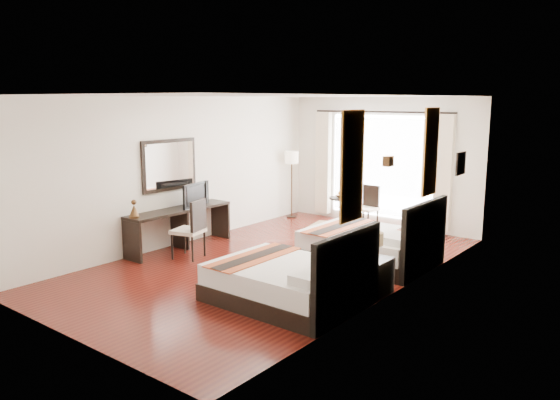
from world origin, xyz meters
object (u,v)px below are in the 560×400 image
Objects in this scene: nightstand at (373,276)px; fruit_bowl at (341,196)px; side_table at (341,211)px; desk_chair at (190,240)px; floor_lamp at (292,162)px; bed_far at (372,245)px; window_chair at (366,215)px; television at (193,194)px; console_desk at (180,228)px; vase at (368,256)px; table_lamp at (375,241)px; bed_near at (290,282)px.

nightstand is 2.34× the size of fruit_bowl.
desk_chair is at bearing -99.62° from side_table.
floor_lamp is (-0.62, 3.78, 1.00)m from desk_chair.
floor_lamp is at bearing 147.77° from bed_far.
window_chair is (0.65, -0.01, -0.02)m from side_table.
television is at bearing 176.57° from nightstand.
side_table is (1.28, 3.58, -0.08)m from console_desk.
vase is 0.19× the size of television.
floor_lamp is (-4.01, 3.38, 1.06)m from nightstand.
side_table is at bearing -43.63° from fruit_bowl.
floor_lamp is (-3.27, 2.06, 1.01)m from bed_far.
table_lamp reaches higher than console_desk.
nightstand is at bearing -77.52° from table_lamp.
table_lamp is at bearing -39.71° from floor_lamp.
nightstand is 5.35m from floor_lamp.
console_desk is (-3.29, 0.93, 0.08)m from bed_near.
television reaches higher than side_table.
table_lamp is (0.70, 1.07, 0.47)m from bed_near.
fruit_bowl is at bearing 128.29° from table_lamp.
vase is 0.09× the size of floor_lamp.
bed_far is 3.87× the size of nightstand.
television is at bearing -26.20° from window_chair.
floor_lamp is 1.64m from side_table.
bed_far is 1.99× the size of desk_chair.
bed_far reaches higher than bed_near.
television reaches higher than desk_chair.
television is at bearing 86.48° from console_desk.
fruit_bowl is at bearing 126.78° from vase.
floor_lamp reaches higher than bed_far.
floor_lamp reaches higher than table_lamp.
window_chair is at bearing 3.28° from floor_lamp.
side_table is at bearing 114.05° from bed_near.
bed_near is 5.24× the size of table_lamp.
nightstand is 0.34m from vase.
table_lamp is 0.37× the size of desk_chair.
television reaches higher than table_lamp.
table_lamp is 4.40m from fruit_bowl.
desk_chair is at bearing -149.32° from television.
bed_far reaches higher than nightstand.
bed_far is at bearing 116.49° from vase.
television is at bearing -161.62° from bed_far.
bed_near is 5.59m from floor_lamp.
fruit_bowl is (-2.03, 4.52, 0.34)m from bed_near.
side_table is at bearing -86.53° from window_chair.
window_chair is (1.94, 0.11, -1.03)m from floor_lamp.
table_lamp is 0.64× the size of side_table.
bed_near is at bearing -65.88° from fruit_bowl.
desk_chair reaches higher than table_lamp.
fruit_bowl is (-2.71, 3.63, 0.06)m from vase.
vase is (0.72, -1.44, 0.27)m from bed_far.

